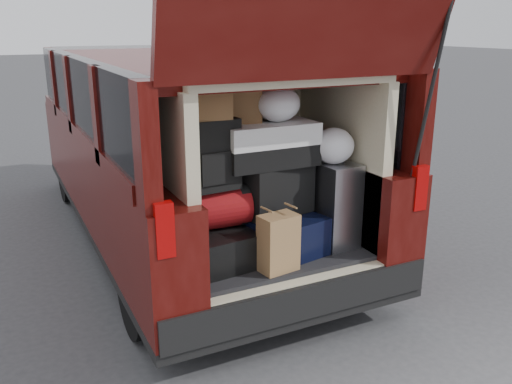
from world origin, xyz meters
TOP-DOWN VIEW (x-y plane):
  - ground at (0.00, 0.00)m, footprint 80.00×80.00m
  - minivan at (0.00, 1.86)m, footprint 1.90×5.35m
  - load_floor at (0.00, 0.28)m, footprint 1.24×1.05m
  - black_hardshell at (-0.40, 0.17)m, footprint 0.48×0.62m
  - navy_hardshell at (0.06, 0.15)m, footprint 0.59×0.68m
  - silver_roller at (0.47, 0.09)m, footprint 0.27×0.41m
  - kraft_bag at (-0.08, -0.14)m, footprint 0.26×0.19m
  - red_duffel at (-0.37, 0.17)m, footprint 0.42×0.28m
  - black_soft_case at (0.06, 0.18)m, footprint 0.52×0.37m
  - backpack at (-0.39, 0.15)m, footprint 0.33×0.21m
  - twotone_duffel at (0.01, 0.17)m, footprint 0.63×0.33m
  - grocery_sack_lower at (-0.41, 0.15)m, footprint 0.24×0.20m
  - grocery_sack_upper at (-0.13, 0.27)m, footprint 0.23×0.19m
  - plastic_bag_center at (0.08, 0.18)m, footprint 0.33×0.31m
  - plastic_bag_right at (0.44, 0.05)m, footprint 0.33×0.31m

SIDE VIEW (x-z plane):
  - ground at x=0.00m, z-range 0.00..0.00m
  - load_floor at x=0.00m, z-range 0.00..0.55m
  - black_hardshell at x=-0.40m, z-range 0.55..0.78m
  - navy_hardshell at x=0.06m, z-range 0.55..0.81m
  - kraft_bag at x=-0.08m, z-range 0.55..0.92m
  - silver_roller at x=0.47m, z-range 0.55..1.14m
  - minivan at x=0.00m, z-range -0.47..2.29m
  - red_duffel at x=-0.37m, z-range 0.78..1.05m
  - black_soft_case at x=0.06m, z-range 0.81..1.15m
  - plastic_bag_right at x=0.44m, z-range 1.14..1.39m
  - backpack at x=-0.39m, z-range 1.05..1.49m
  - twotone_duffel at x=0.01m, z-range 1.15..1.43m
  - grocery_sack_upper at x=-0.13m, z-range 1.43..1.64m
  - plastic_bag_center at x=0.08m, z-range 1.43..1.67m
  - grocery_sack_lower at x=-0.41m, z-range 1.49..1.71m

